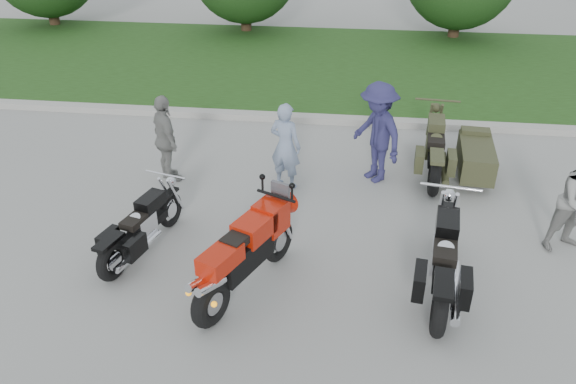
# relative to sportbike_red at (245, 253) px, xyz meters

# --- Properties ---
(ground) EXTENTS (80.00, 80.00, 0.00)m
(ground) POSITION_rel_sportbike_red_xyz_m (0.45, -0.02, -0.62)
(ground) COLOR #9E9E98
(ground) RESTS_ON ground
(curb) EXTENTS (60.00, 0.30, 0.15)m
(curb) POSITION_rel_sportbike_red_xyz_m (0.45, 5.98, -0.55)
(curb) COLOR #A6A49D
(curb) RESTS_ON ground
(grass_strip) EXTENTS (60.00, 8.00, 0.14)m
(grass_strip) POSITION_rel_sportbike_red_xyz_m (0.45, 10.13, -0.55)
(grass_strip) COLOR #2B5E20
(grass_strip) RESTS_ON ground
(sportbike_red) EXTENTS (1.09, 2.10, 1.06)m
(sportbike_red) POSITION_rel_sportbike_red_xyz_m (0.00, 0.00, 0.00)
(sportbike_red) COLOR black
(sportbike_red) RESTS_ON ground
(cruiser_left) EXTENTS (0.67, 2.01, 0.79)m
(cruiser_left) POSITION_rel_sportbike_red_xyz_m (-1.70, 0.67, -0.22)
(cruiser_left) COLOR black
(cruiser_left) RESTS_ON ground
(cruiser_right) EXTENTS (0.55, 2.45, 0.95)m
(cruiser_right) POSITION_rel_sportbike_red_xyz_m (2.60, 0.29, -0.14)
(cruiser_right) COLOR black
(cruiser_right) RESTS_ON ground
(cruiser_sidecar) EXTENTS (1.30, 2.46, 0.95)m
(cruiser_sidecar) POSITION_rel_sportbike_red_xyz_m (3.27, 3.70, -0.18)
(cruiser_sidecar) COLOR black
(cruiser_sidecar) RESTS_ON ground
(person_stripe) EXTENTS (0.67, 0.55, 1.58)m
(person_stripe) POSITION_rel_sportbike_red_xyz_m (0.16, 2.97, 0.17)
(person_stripe) COLOR #8193B0
(person_stripe) RESTS_ON ground
(person_denim) EXTENTS (1.26, 1.37, 1.85)m
(person_denim) POSITION_rel_sportbike_red_xyz_m (1.75, 3.43, 0.30)
(person_denim) COLOR navy
(person_denim) RESTS_ON ground
(person_back) EXTENTS (0.89, 1.00, 1.63)m
(person_back) POSITION_rel_sportbike_red_xyz_m (-1.98, 2.93, 0.19)
(person_back) COLOR gray
(person_back) RESTS_ON ground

